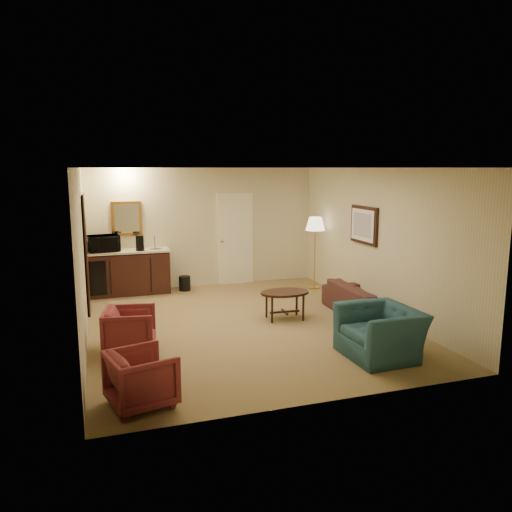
{
  "coord_description": "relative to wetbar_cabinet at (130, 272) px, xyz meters",
  "views": [
    {
      "loc": [
        -2.3,
        -7.74,
        2.6
      ],
      "look_at": [
        0.39,
        0.5,
        1.06
      ],
      "focal_mm": 35.0,
      "sensor_mm": 36.0,
      "label": 1
    }
  ],
  "objects": [
    {
      "name": "ground",
      "position": [
        1.65,
        -2.72,
        -0.46
      ],
      "size": [
        6.0,
        6.0,
        0.0
      ],
      "primitive_type": "plane",
      "color": "olive",
      "rests_on": "ground"
    },
    {
      "name": "room_walls",
      "position": [
        1.55,
        -1.95,
        1.26
      ],
      "size": [
        5.02,
        6.01,
        2.61
      ],
      "color": "beige",
      "rests_on": "ground"
    },
    {
      "name": "wetbar_cabinet",
      "position": [
        0.0,
        0.0,
        0.0
      ],
      "size": [
        1.64,
        0.58,
        0.92
      ],
      "primitive_type": "cube",
      "color": "#331610",
      "rests_on": "ground"
    },
    {
      "name": "sofa",
      "position": [
        3.8,
        -2.94,
        -0.09
      ],
      "size": [
        0.61,
        1.93,
        0.75
      ],
      "primitive_type": "imported",
      "rotation": [
        0.0,
        0.0,
        1.54
      ],
      "color": "black",
      "rests_on": "ground"
    },
    {
      "name": "teal_armchair",
      "position": [
        3.04,
        -4.7,
        0.01
      ],
      "size": [
        0.72,
        1.08,
        0.93
      ],
      "primitive_type": "imported",
      "rotation": [
        0.0,
        0.0,
        -1.55
      ],
      "color": "#214C52",
      "rests_on": "ground"
    },
    {
      "name": "rose_chair_near",
      "position": [
        -0.25,
        -3.45,
        -0.1
      ],
      "size": [
        0.76,
        0.8,
        0.71
      ],
      "primitive_type": "imported",
      "rotation": [
        0.0,
        0.0,
        1.39
      ],
      "color": "maroon",
      "rests_on": "ground"
    },
    {
      "name": "rose_chair_far",
      "position": [
        -0.25,
        -5.16,
        -0.12
      ],
      "size": [
        0.77,
        0.8,
        0.69
      ],
      "primitive_type": "imported",
      "rotation": [
        0.0,
        0.0,
        1.83
      ],
      "color": "maroon",
      "rests_on": "ground"
    },
    {
      "name": "coffee_table",
      "position": [
        2.42,
        -2.66,
        -0.21
      ],
      "size": [
        0.89,
        0.63,
        0.49
      ],
      "primitive_type": "cube",
      "rotation": [
        0.0,
        0.0,
        -0.06
      ],
      "color": "black",
      "rests_on": "ground"
    },
    {
      "name": "floor_lamp",
      "position": [
        3.85,
        -0.76,
        0.33
      ],
      "size": [
        0.52,
        0.52,
        1.57
      ],
      "primitive_type": "cube",
      "rotation": [
        0.0,
        0.0,
        -0.3
      ],
      "color": "gold",
      "rests_on": "ground"
    },
    {
      "name": "waste_bin",
      "position": [
        1.13,
        -0.07,
        -0.31
      ],
      "size": [
        0.29,
        0.29,
        0.31
      ],
      "primitive_type": "cylinder",
      "rotation": [
        0.0,
        0.0,
        -0.2
      ],
      "color": "black",
      "rests_on": "ground"
    },
    {
      "name": "microwave",
      "position": [
        -0.5,
        -0.0,
        0.66
      ],
      "size": [
        0.65,
        0.43,
        0.41
      ],
      "primitive_type": "imported",
      "rotation": [
        0.0,
        0.0,
        0.18
      ],
      "color": "black",
      "rests_on": "wetbar_cabinet"
    },
    {
      "name": "coffee_maker",
      "position": [
        0.22,
        -0.11,
        0.62
      ],
      "size": [
        0.19,
        0.19,
        0.31
      ],
      "primitive_type": "cylinder",
      "rotation": [
        0.0,
        0.0,
        0.14
      ],
      "color": "black",
      "rests_on": "wetbar_cabinet"
    }
  ]
}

